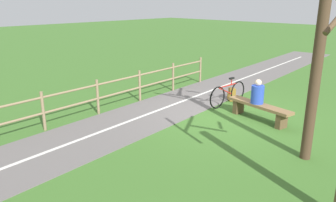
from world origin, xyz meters
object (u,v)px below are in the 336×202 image
at_px(tree_near_bench, 320,50).
at_px(bicycle, 228,94).
at_px(person_seated, 258,93).
at_px(backpack, 232,95).
at_px(bench, 259,109).

bearing_deg(tree_near_bench, bicycle, -30.67).
relative_size(person_seated, backpack, 1.62).
relative_size(bicycle, tree_near_bench, 0.36).
height_order(bench, backpack, bench).
bearing_deg(backpack, bench, 145.80).
distance_m(bicycle, backpack, 0.58).
xyz_separation_m(bicycle, tree_near_bench, (-3.40, 2.02, 1.96)).
relative_size(backpack, tree_near_bench, 0.09).
distance_m(person_seated, bicycle, 1.52).
bearing_deg(bench, tree_near_bench, 154.01).
bearing_deg(bicycle, bench, 71.90).
height_order(bench, person_seated, person_seated).
xyz_separation_m(bicycle, backpack, (0.19, -0.53, -0.17)).
height_order(person_seated, bicycle, person_seated).
bearing_deg(person_seated, bench, -180.00).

